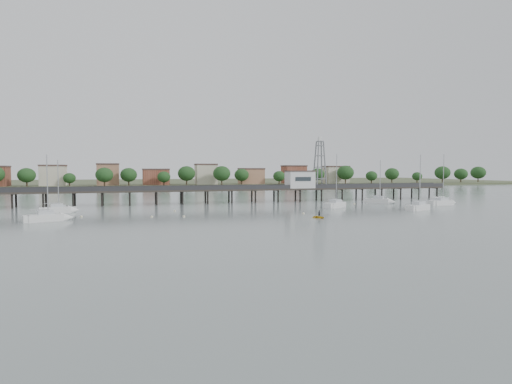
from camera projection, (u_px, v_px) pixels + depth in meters
The scene contains 15 objects.
ground_plane at pixel (299, 233), 64.60m from camera, with size 500.00×500.00×0.00m, color gray.
pier at pixel (219, 190), 121.81m from camera, with size 150.00×5.00×5.50m.
pier_building at pixel (300, 179), 128.81m from camera, with size 8.40×5.40×5.30m.
lattice_tower at pixel (320, 165), 130.44m from camera, with size 3.20×3.20×15.50m.
sailboat_a at pixel (53, 217), 79.72m from camera, with size 8.19×4.67×13.03m.
sailboat_c at pixel (338, 205), 108.98m from camera, with size 8.66×6.94×14.35m.
sailboat_d at pixel (422, 207), 101.94m from camera, with size 8.67×5.53×13.84m.
sailboat_b at pixel (62, 210), 94.85m from camera, with size 7.69×3.58×12.32m.
sailboat_e at pixel (383, 201), 121.22m from camera, with size 7.38×6.91×12.99m.
sailboat_f at pixel (446, 203), 115.99m from camera, with size 9.12×3.87×14.53m.
white_tender at pixel (66, 209), 98.19m from camera, with size 4.31×2.26×1.60m.
yellow_dinghy at pixel (319, 218), 84.49m from camera, with size 2.10×0.61×2.93m, color yellow.
dinghy_occupant at pixel (319, 218), 84.49m from camera, with size 0.47×1.29×0.31m, color black.
mooring_buoys at pixel (247, 212), 96.28m from camera, with size 75.85×20.61×0.39m.
far_shore at pixel (166, 182), 293.87m from camera, with size 500.00×170.00×10.40m.
Camera 1 is at (-24.60, -59.64, 9.56)m, focal length 30.00 mm.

